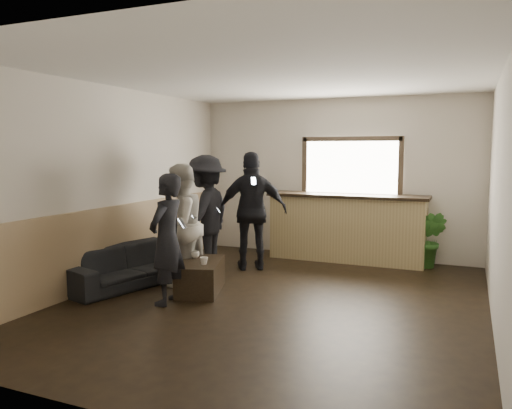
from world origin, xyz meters
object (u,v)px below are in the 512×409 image
at_px(bar_counter, 347,223).
at_px(person_c, 206,214).
at_px(cup_a, 195,255).
at_px(person_b, 180,225).
at_px(coffee_table, 201,276).
at_px(person_d, 253,211).
at_px(potted_plant, 429,240).
at_px(cup_b, 204,261).
at_px(sofa, 130,265).
at_px(person_a, 167,239).

bearing_deg(bar_counter, person_c, -137.75).
xyz_separation_m(cup_a, person_b, (-0.26, 0.03, 0.39)).
height_order(coffee_table, person_d, person_d).
bearing_deg(potted_plant, bar_counter, 178.06).
relative_size(bar_counter, cup_b, 25.56).
xyz_separation_m(bar_counter, person_c, (-1.83, -1.67, 0.27)).
height_order(cup_b, person_c, person_c).
relative_size(sofa, person_c, 1.05).
height_order(cup_a, potted_plant, potted_plant).
distance_m(potted_plant, person_c, 3.60).
relative_size(sofa, person_b, 1.11).
bearing_deg(coffee_table, cup_b, -47.88).
relative_size(person_b, person_d, 0.91).
xyz_separation_m(cup_b, potted_plant, (2.58, 2.79, -0.00)).
relative_size(person_a, person_d, 0.86).
bearing_deg(potted_plant, person_b, -142.00).
xyz_separation_m(cup_a, person_a, (0.05, -0.76, 0.35)).
xyz_separation_m(cup_b, person_b, (-0.56, 0.33, 0.39)).
xyz_separation_m(cup_a, person_c, (-0.30, 0.87, 0.45)).
xyz_separation_m(coffee_table, person_c, (-0.47, 1.01, 0.70)).
height_order(cup_b, person_b, person_b).
height_order(bar_counter, coffee_table, bar_counter).
height_order(coffee_table, cup_b, cup_b).
distance_m(person_b, person_d, 1.38).
bearing_deg(bar_counter, person_a, -114.27).
distance_m(sofa, person_a, 1.22).
bearing_deg(cup_b, person_d, 90.23).
xyz_separation_m(person_b, person_c, (-0.05, 0.83, 0.06)).
xyz_separation_m(sofa, person_c, (0.62, 1.11, 0.63)).
relative_size(cup_a, cup_b, 1.14).
relative_size(cup_b, person_b, 0.06).
relative_size(sofa, person_a, 1.18).
bearing_deg(person_d, person_b, 37.83).
distance_m(bar_counter, sofa, 3.72).
relative_size(sofa, cup_a, 15.86).
height_order(person_a, person_d, person_d).
xyz_separation_m(bar_counter, potted_plant, (1.35, -0.05, -0.18)).
bearing_deg(cup_a, bar_counter, 58.83).
xyz_separation_m(coffee_table, person_b, (-0.42, 0.18, 0.65)).
bearing_deg(cup_a, potted_plant, 40.76).
height_order(sofa, person_c, person_c).
relative_size(sofa, potted_plant, 2.07).
relative_size(bar_counter, person_b, 1.58).
height_order(cup_a, person_c, person_c).
relative_size(person_c, person_d, 0.97).
bearing_deg(cup_b, sofa, 177.08).
bearing_deg(person_a, potted_plant, 138.28).
xyz_separation_m(person_a, person_b, (-0.30, 0.79, 0.05)).
height_order(sofa, person_b, person_b).
xyz_separation_m(potted_plant, person_d, (-2.59, -1.19, 0.48)).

